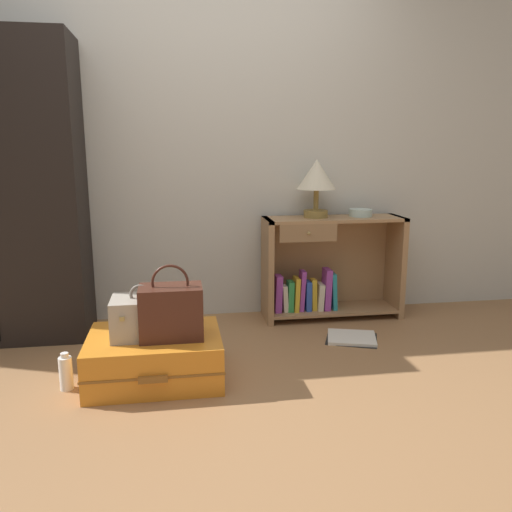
% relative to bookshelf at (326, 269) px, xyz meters
% --- Properties ---
extents(ground_plane, '(9.00, 9.00, 0.00)m').
position_rel_bookshelf_xyz_m(ground_plane, '(-0.89, -1.28, -0.35)').
color(ground_plane, '#9E7047').
extents(back_wall, '(6.40, 0.10, 2.60)m').
position_rel_bookshelf_xyz_m(back_wall, '(-0.89, 0.22, 0.95)').
color(back_wall, beige).
rests_on(back_wall, ground_plane).
extents(bookshelf, '(0.99, 0.32, 0.73)m').
position_rel_bookshelf_xyz_m(bookshelf, '(0.00, 0.00, 0.00)').
color(bookshelf, '#A37A51').
rests_on(bookshelf, ground_plane).
extents(table_lamp, '(0.27, 0.27, 0.40)m').
position_rel_bookshelf_xyz_m(table_lamp, '(-0.08, 0.01, 0.65)').
color(table_lamp, olive).
rests_on(table_lamp, bookshelf).
extents(bowl, '(0.16, 0.16, 0.05)m').
position_rel_bookshelf_xyz_m(bowl, '(0.25, 0.01, 0.40)').
color(bowl, silver).
rests_on(bowl, bookshelf).
extents(suitcase_large, '(0.70, 0.55, 0.25)m').
position_rel_bookshelf_xyz_m(suitcase_large, '(-1.19, -0.87, -0.23)').
color(suitcase_large, orange).
rests_on(suitcase_large, ground_plane).
extents(train_case, '(0.30, 0.25, 0.28)m').
position_rel_bookshelf_xyz_m(train_case, '(-1.25, -0.88, 0.00)').
color(train_case, '#A89E8E').
rests_on(train_case, suitcase_large).
extents(handbag, '(0.32, 0.20, 0.39)m').
position_rel_bookshelf_xyz_m(handbag, '(-1.10, -0.92, 0.04)').
color(handbag, '#472319').
rests_on(handbag, suitcase_large).
extents(bottle, '(0.07, 0.07, 0.20)m').
position_rel_bookshelf_xyz_m(bottle, '(-1.64, -0.92, -0.26)').
color(bottle, white).
rests_on(bottle, ground_plane).
extents(open_book_on_floor, '(0.40, 0.37, 0.02)m').
position_rel_bookshelf_xyz_m(open_book_on_floor, '(0.04, -0.48, -0.34)').
color(open_book_on_floor, white).
rests_on(open_book_on_floor, ground_plane).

